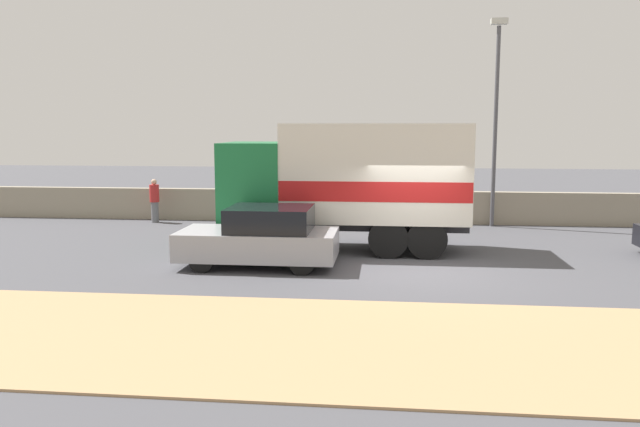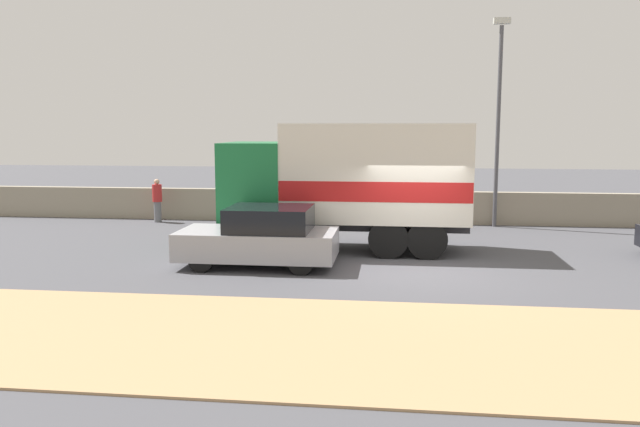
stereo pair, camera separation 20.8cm
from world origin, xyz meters
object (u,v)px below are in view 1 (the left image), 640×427
street_lamp (496,108)px  pedestrian (155,200)px  box_truck (350,181)px  car_hatchback (262,237)px

street_lamp → pedestrian: (-12.23, -0.40, -3.30)m
pedestrian → box_truck: bearing=-31.0°
street_lamp → car_hatchback: 10.53m
street_lamp → box_truck: (-4.76, -4.88, -2.15)m
box_truck → car_hatchback: (-2.06, -2.38, -1.24)m
street_lamp → box_truck: 7.15m
box_truck → pedestrian: 8.78m
box_truck → car_hatchback: 3.39m
box_truck → car_hatchback: box_truck is taller
street_lamp → car_hatchback: (-6.83, -7.26, -3.39)m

